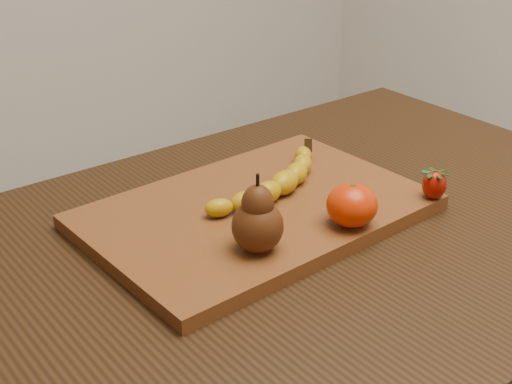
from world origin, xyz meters
TOP-DOWN VIEW (x-y plane):
  - table at (0.00, 0.00)m, footprint 1.00×0.70m
  - cutting_board at (-0.06, 0.06)m, footprint 0.46×0.32m
  - banana at (-0.01, 0.06)m, footprint 0.22×0.12m
  - pear at (-0.13, -0.03)m, footprint 0.08×0.08m
  - mandarin at (0.00, -0.06)m, footprint 0.07×0.07m
  - strawberry at (0.15, -0.07)m, footprint 0.03×0.03m

SIDE VIEW (x-z plane):
  - table at x=0.00m, z-range 0.28..1.04m
  - cutting_board at x=-0.06m, z-range 0.76..0.78m
  - banana at x=-0.01m, z-range 0.78..0.81m
  - strawberry at x=0.15m, z-range 0.78..0.82m
  - mandarin at x=0.00m, z-range 0.78..0.84m
  - pear at x=-0.13m, z-range 0.78..0.88m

